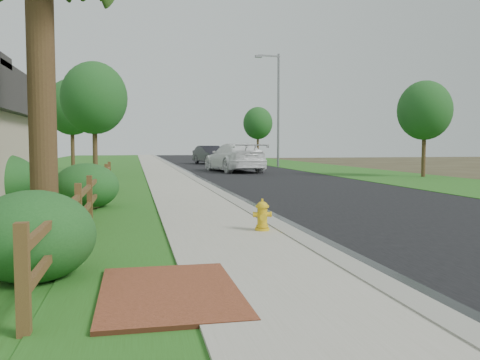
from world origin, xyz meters
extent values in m
plane|color=#352E1D|center=(0.00, 0.00, 0.00)|extent=(120.00, 120.00, 0.00)
cube|color=black|center=(4.60, 35.00, 0.01)|extent=(8.00, 90.00, 0.02)
cube|color=gray|center=(0.40, 35.00, 0.06)|extent=(0.40, 90.00, 0.12)
cube|color=black|center=(0.75, 35.00, 0.02)|extent=(0.50, 90.00, 0.00)
cube|color=#9A9886|center=(-0.90, 35.00, 0.05)|extent=(2.20, 90.00, 0.10)
cube|color=#275418|center=(-2.80, 35.00, 0.03)|extent=(1.60, 90.00, 0.06)
cube|color=#275418|center=(-8.00, 35.00, 0.02)|extent=(9.00, 90.00, 0.04)
cube|color=#275418|center=(11.50, 35.00, 0.02)|extent=(6.00, 90.00, 0.04)
cube|color=brown|center=(-2.20, -1.00, 0.06)|extent=(1.60, 2.40, 0.11)
cube|color=#4C2E19|center=(-3.60, -2.00, 0.55)|extent=(0.12, 0.12, 1.10)
cube|color=#4C2E19|center=(-3.60, 0.40, 0.55)|extent=(0.12, 0.12, 1.10)
cube|color=#4C2E19|center=(-3.60, 2.80, 0.55)|extent=(0.12, 0.12, 1.10)
cube|color=#4C2E19|center=(-3.60, 5.20, 0.55)|extent=(0.12, 0.12, 1.10)
cube|color=#4C2E19|center=(-3.60, 7.60, 0.55)|extent=(0.12, 0.12, 1.10)
cube|color=#4C2E19|center=(-3.60, 10.00, 0.55)|extent=(0.12, 0.12, 1.10)
cube|color=#4C2E19|center=(-3.60, 12.40, 0.55)|extent=(0.12, 0.12, 1.10)
cube|color=#4C2E19|center=(-3.60, 14.80, 0.55)|extent=(0.12, 0.12, 1.10)
cube|color=#4C2E19|center=(-3.60, -0.80, 0.45)|extent=(0.08, 2.35, 0.10)
cube|color=#4C2E19|center=(-3.60, -0.80, 0.85)|extent=(0.08, 2.35, 0.10)
cube|color=#4C2E19|center=(-3.60, 1.60, 0.45)|extent=(0.08, 2.35, 0.10)
cube|color=#4C2E19|center=(-3.60, 1.60, 0.85)|extent=(0.08, 2.35, 0.10)
cube|color=#4C2E19|center=(-3.60, 4.00, 0.45)|extent=(0.08, 2.35, 0.10)
cube|color=#4C2E19|center=(-3.60, 4.00, 0.85)|extent=(0.08, 2.35, 0.10)
cube|color=#4C2E19|center=(-3.60, 6.40, 0.45)|extent=(0.08, 2.35, 0.10)
cube|color=#4C2E19|center=(-3.60, 6.40, 0.85)|extent=(0.08, 2.35, 0.10)
cube|color=#4C2E19|center=(-3.60, 8.80, 0.45)|extent=(0.08, 2.35, 0.10)
cube|color=#4C2E19|center=(-3.60, 8.80, 0.85)|extent=(0.08, 2.35, 0.10)
cube|color=#4C2E19|center=(-3.60, 11.20, 0.45)|extent=(0.08, 2.35, 0.10)
cube|color=#4C2E19|center=(-3.60, 11.20, 0.85)|extent=(0.08, 2.35, 0.10)
cube|color=#4C2E19|center=(-3.60, 13.60, 0.45)|extent=(0.08, 2.35, 0.10)
cube|color=#4C2E19|center=(-3.60, 13.60, 0.85)|extent=(0.08, 2.35, 0.10)
cylinder|color=#3C2618|center=(-4.30, 3.50, 2.75)|extent=(0.52, 0.52, 5.50)
cylinder|color=yellow|center=(-0.10, 2.85, 0.13)|extent=(0.29, 0.29, 0.05)
cylinder|color=yellow|center=(-0.10, 2.85, 0.36)|extent=(0.20, 0.20, 0.45)
cylinder|color=yellow|center=(-0.10, 2.85, 0.19)|extent=(0.24, 0.24, 0.04)
cylinder|color=yellow|center=(-0.10, 2.85, 0.58)|extent=(0.27, 0.27, 0.04)
ellipsoid|color=yellow|center=(-0.10, 2.85, 0.60)|extent=(0.21, 0.21, 0.16)
cylinder|color=yellow|center=(-0.10, 2.85, 0.70)|extent=(0.05, 0.05, 0.06)
cylinder|color=yellow|center=(-0.12, 2.72, 0.38)|extent=(0.14, 0.12, 0.13)
cylinder|color=yellow|center=(-0.24, 2.87, 0.42)|extent=(0.12, 0.12, 0.10)
cylinder|color=yellow|center=(0.04, 2.83, 0.42)|extent=(0.12, 0.12, 0.10)
imported|color=white|center=(3.92, 26.07, 0.96)|extent=(3.52, 6.78, 1.88)
imported|color=black|center=(5.62, 37.24, 0.84)|extent=(2.63, 5.04, 1.64)
imported|color=black|center=(4.27, 39.34, 0.86)|extent=(2.83, 5.39, 1.69)
cylinder|color=slate|center=(8.70, 32.24, 4.48)|extent=(0.18, 0.18, 8.96)
cube|color=slate|center=(7.91, 32.15, 8.76)|extent=(1.79, 0.32, 0.12)
cube|color=slate|center=(7.02, 32.05, 8.66)|extent=(0.57, 0.28, 0.18)
ellipsoid|color=brown|center=(-3.90, 7.56, 0.39)|extent=(1.37, 1.17, 0.78)
ellipsoid|color=#1C4C1B|center=(-3.90, 0.12, 0.61)|extent=(1.84, 1.84, 1.21)
ellipsoid|color=#1C4C1B|center=(-3.90, 7.76, 0.65)|extent=(2.35, 2.35, 1.29)
cylinder|color=#3C2618|center=(-4.63, 21.46, 1.88)|extent=(0.26, 0.26, 3.76)
ellipsoid|color=#1C4C1B|center=(-4.63, 21.46, 4.29)|extent=(3.51, 3.51, 3.86)
cylinder|color=#3C2618|center=(13.00, 18.36, 1.61)|extent=(0.22, 0.22, 3.22)
ellipsoid|color=#1C4C1B|center=(13.00, 18.36, 3.67)|extent=(2.94, 2.94, 3.23)
cylinder|color=#3C2618|center=(-6.84, 30.82, 1.95)|extent=(0.27, 0.27, 3.90)
ellipsoid|color=#1C4C1B|center=(-6.84, 30.82, 4.45)|extent=(3.60, 3.60, 3.96)
cylinder|color=#3C2618|center=(10.69, 47.17, 1.81)|extent=(0.25, 0.25, 3.63)
ellipsoid|color=#1C4C1B|center=(10.69, 47.17, 4.14)|extent=(3.20, 3.20, 3.52)
camera|label=1|loc=(-2.59, -6.88, 1.81)|focal=38.00mm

